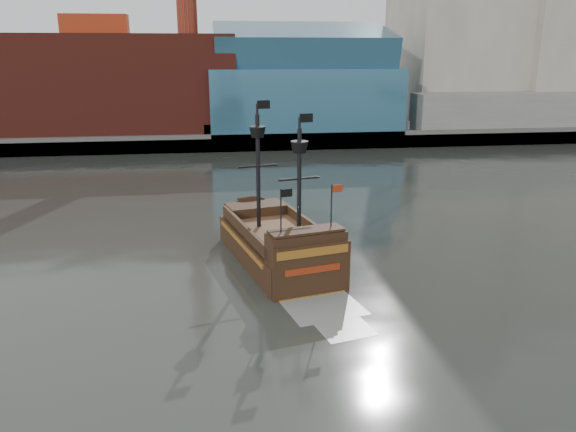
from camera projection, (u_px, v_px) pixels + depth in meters
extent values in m
plane|color=#252823|center=(335.00, 382.00, 25.68)|extent=(400.00, 400.00, 0.00)
cube|color=slate|center=(235.00, 121.00, 112.79)|extent=(220.00, 60.00, 2.00)
cube|color=#4C4C49|center=(245.00, 143.00, 84.68)|extent=(220.00, 1.00, 2.60)
cube|color=maroon|center=(100.00, 85.00, 88.44)|extent=(42.00, 18.00, 15.00)
cube|color=#2B5972|center=(302.00, 99.00, 91.54)|extent=(30.00, 16.00, 10.00)
cube|color=#A89B8C|center=(563.00, 13.00, 99.73)|extent=(18.00, 18.00, 38.00)
cube|color=slate|center=(531.00, 111.00, 93.40)|extent=(40.00, 6.00, 6.00)
cube|color=#2B5972|center=(302.00, 48.00, 89.28)|extent=(28.00, 14.94, 8.78)
cube|color=black|center=(277.00, 253.00, 40.27)|extent=(7.82, 13.31, 2.70)
cube|color=#4C2E1C|center=(277.00, 233.00, 39.84)|extent=(7.04, 11.98, 0.31)
cube|color=black|center=(256.00, 210.00, 44.21)|extent=(4.86, 3.41, 1.04)
cube|color=black|center=(306.00, 247.00, 34.77)|extent=(5.18, 2.71, 1.87)
cube|color=black|center=(312.00, 277.00, 34.39)|extent=(5.02, 1.38, 4.16)
cube|color=#8D571B|center=(313.00, 252.00, 33.79)|extent=(4.58, 1.11, 0.52)
cube|color=maroon|center=(313.00, 270.00, 34.11)|extent=(3.57, 0.88, 0.42)
cylinder|color=black|center=(258.00, 172.00, 39.77)|extent=(0.35, 0.35, 8.11)
cylinder|color=black|center=(299.00, 184.00, 37.38)|extent=(0.35, 0.35, 7.48)
cone|color=black|center=(258.00, 132.00, 38.98)|extent=(1.37, 1.37, 0.73)
cone|color=black|center=(299.00, 147.00, 36.68)|extent=(1.37, 1.37, 0.73)
cube|color=black|center=(264.00, 105.00, 38.61)|extent=(0.92, 0.24, 0.57)
cube|color=black|center=(306.00, 118.00, 36.31)|extent=(0.92, 0.24, 0.57)
cube|color=#9BA09B|center=(323.00, 307.00, 33.17)|extent=(5.13, 4.62, 0.02)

